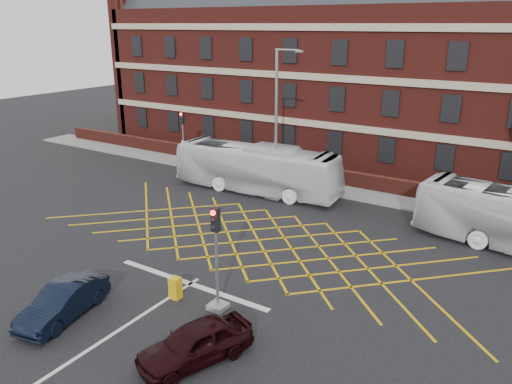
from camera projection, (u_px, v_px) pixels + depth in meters
The scene contains 15 objects.
ground at pixel (236, 254), 24.47m from camera, with size 120.00×120.00×0.00m, color black.
victorian_building at pixel (396, 62), 39.39m from camera, with size 51.00×12.17×20.40m.
boundary_wall at pixel (343, 178), 34.67m from camera, with size 56.00×0.50×1.10m, color #531D16.
far_pavement at pixel (336, 188), 34.03m from camera, with size 60.00×3.00×0.12m, color slate.
box_junction_hatching at pixel (258, 240), 26.07m from camera, with size 11.50×0.12×0.02m, color #CC990C.
stop_line at pixel (191, 284), 21.68m from camera, with size 8.00×0.30×0.02m, color silver.
centre_line at pixel (64, 366), 16.49m from camera, with size 0.15×14.00×0.02m, color silver.
bus_left at pixel (257, 168), 33.14m from camera, with size 2.69×11.48×3.20m, color white.
car_navy at pixel (63, 302), 19.06m from camera, with size 1.39×4.00×1.32m, color black.
car_maroon at pixel (195, 343), 16.55m from camera, with size 1.60×3.99×1.36m, color black.
traffic_light_near at pixel (217, 269), 19.26m from camera, with size 0.70×0.70×4.27m.
traffic_light_far at pixel (183, 144), 39.21m from camera, with size 0.70×0.70×4.27m.
street_lamp at pixel (277, 149), 31.41m from camera, with size 2.25×1.00×9.34m.
direction_signs at pixel (187, 151), 38.66m from camera, with size 1.10×0.16×2.20m.
utility_cabinet at pixel (175, 288), 20.43m from camera, with size 0.43×0.40×0.92m, color #E1AB0D.
Camera 1 is at (12.77, -18.18, 10.75)m, focal length 35.00 mm.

